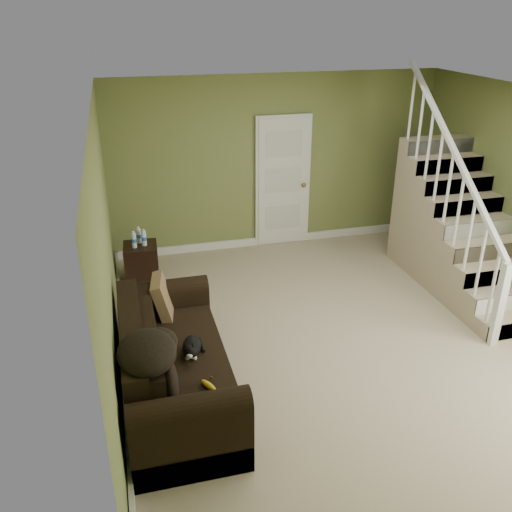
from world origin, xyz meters
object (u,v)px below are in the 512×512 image
cat (192,347)px  banana (209,385)px  side_table (142,262)px  sofa (171,367)px

cat → banana: 0.52m
side_table → banana: side_table is taller
side_table → banana: (0.38, -3.11, 0.23)m
side_table → banana: 3.14m
sofa → banana: bearing=-65.0°
sofa → banana: 0.65m
cat → banana: bearing=-69.7°
side_table → sofa: bearing=-87.3°
side_table → cat: side_table is taller
sofa → side_table: size_ratio=2.92×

